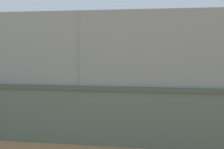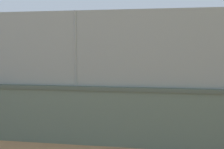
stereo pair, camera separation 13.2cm
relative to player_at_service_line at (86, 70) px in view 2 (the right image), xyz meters
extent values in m
plane|color=tan|center=(-2.47, -1.91, -1.00)|extent=(260.00, 260.00, 0.00)
cube|color=slate|center=(-3.58, 8.98, -0.39)|extent=(30.13, 0.95, 1.23)
cube|color=#4D594D|center=(-3.58, 8.98, 0.27)|extent=(30.13, 1.01, 0.08)
cube|color=gray|center=(-3.58, 8.98, 1.14)|extent=(29.52, 0.67, 1.66)
cylinder|color=gray|center=(-1.94, 8.95, 1.14)|extent=(0.07, 0.07, 1.66)
cylinder|color=#591919|center=(-0.06, 0.09, -0.59)|extent=(0.21, 0.21, 0.83)
cylinder|color=#591919|center=(0.08, -0.05, -0.59)|extent=(0.21, 0.21, 0.83)
cylinder|color=beige|center=(0.01, 0.02, 0.14)|extent=(0.48, 0.48, 0.61)
cylinder|color=brown|center=(-0.25, 0.20, 0.26)|extent=(0.47, 0.48, 0.17)
cylinder|color=brown|center=(0.03, -0.41, 0.26)|extent=(0.47, 0.48, 0.17)
sphere|color=brown|center=(0.01, 0.02, 0.56)|extent=(0.23, 0.23, 0.23)
cylinder|color=navy|center=(0.01, 0.02, 0.66)|extent=(0.35, 0.35, 0.05)
cylinder|color=black|center=(-0.10, -0.54, 0.26)|extent=(0.24, 0.24, 0.04)
ellipsoid|color=#333338|center=(-0.25, -0.70, 0.26)|extent=(0.23, 0.24, 0.24)
cylinder|color=navy|center=(2.73, 2.48, -0.60)|extent=(0.20, 0.20, 0.80)
cylinder|color=navy|center=(2.82, 2.66, -0.60)|extent=(0.20, 0.20, 0.80)
cylinder|color=beige|center=(2.77, 2.57, 0.09)|extent=(0.46, 0.46, 0.59)
cylinder|color=#D8AD84|center=(2.68, 2.28, 0.21)|extent=(0.54, 0.34, 0.17)
cylinder|color=#D8AD84|center=(3.18, 2.71, 0.21)|extent=(0.54, 0.34, 0.17)
sphere|color=#D8AD84|center=(2.77, 2.57, 0.50)|extent=(0.23, 0.23, 0.23)
cylinder|color=navy|center=(2.77, 2.57, 0.60)|extent=(0.32, 0.32, 0.05)
cylinder|color=#591919|center=(-6.60, -3.40, -0.64)|extent=(0.21, 0.21, 0.73)
cylinder|color=#591919|center=(-6.74, -3.55, -0.64)|extent=(0.21, 0.21, 0.73)
cylinder|color=#D14C42|center=(-6.67, -3.48, -0.01)|extent=(0.48, 0.48, 0.54)
cylinder|color=brown|center=(-6.52, -3.24, 0.10)|extent=(0.44, 0.41, 0.16)
cylinder|color=brown|center=(-7.08, -3.48, 0.10)|extent=(0.44, 0.41, 0.16)
sphere|color=brown|center=(-6.67, -3.48, 0.36)|extent=(0.20, 0.20, 0.20)
cylinder|color=navy|center=(-6.67, -3.48, 0.45)|extent=(0.30, 0.30, 0.05)
sphere|color=yellow|center=(-0.33, 2.39, -0.95)|extent=(0.10, 0.10, 0.10)
camera|label=1|loc=(-3.55, 15.16, 1.13)|focal=45.98mm
camera|label=2|loc=(-3.68, 15.14, 1.13)|focal=45.98mm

